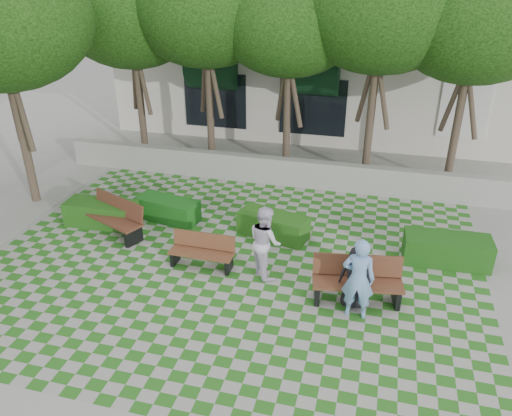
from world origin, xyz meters
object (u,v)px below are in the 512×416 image
(hedge_west, at_px, (102,213))
(person_dark, at_px, (355,278))
(hedge_east, at_px, (447,250))
(person_blue, at_px, (358,279))
(bench_mid, at_px, (202,252))
(hedge_midright, at_px, (273,225))
(hedge_midleft, at_px, (168,209))
(person_white, at_px, (265,241))
(bench_east, at_px, (357,281))
(bench_west, at_px, (114,217))

(hedge_west, bearing_deg, person_dark, -15.15)
(hedge_east, bearing_deg, person_dark, -131.73)
(hedge_east, bearing_deg, person_blue, -126.98)
(bench_mid, bearing_deg, person_dark, -9.54)
(hedge_midright, relative_size, hedge_midleft, 1.03)
(person_white, bearing_deg, hedge_west, 37.91)
(hedge_west, bearing_deg, hedge_midright, 6.82)
(hedge_west, height_order, person_white, person_white)
(bench_mid, xyz_separation_m, person_dark, (3.69, -0.65, 0.32))
(hedge_midleft, xyz_separation_m, person_white, (3.37, -1.99, 0.56))
(hedge_west, distance_m, person_blue, 7.62)
(hedge_east, distance_m, person_blue, 3.36)
(bench_east, bearing_deg, bench_mid, 163.95)
(person_blue, xyz_separation_m, person_white, (-2.21, 1.04, -0.04))
(hedge_midleft, xyz_separation_m, person_dark, (5.51, -2.70, 0.40))
(hedge_midright, bearing_deg, person_white, -83.12)
(bench_west, bearing_deg, hedge_midright, 35.79)
(bench_west, relative_size, person_white, 1.15)
(hedge_midright, distance_m, person_dark, 3.47)
(bench_east, xyz_separation_m, person_white, (-2.18, 0.49, 0.39))
(bench_mid, relative_size, hedge_east, 0.77)
(hedge_west, distance_m, person_white, 5.22)
(hedge_east, xyz_separation_m, person_dark, (-2.07, -2.32, 0.36))
(bench_mid, bearing_deg, hedge_midright, 54.89)
(hedge_west, relative_size, person_white, 1.12)
(hedge_midleft, distance_m, hedge_west, 1.84)
(hedge_east, distance_m, hedge_midleft, 7.59)
(bench_west, distance_m, person_blue, 6.91)
(hedge_midright, height_order, hedge_west, hedge_west)
(hedge_midleft, bearing_deg, person_dark, -26.12)
(person_dark, bearing_deg, hedge_midleft, -28.54)
(hedge_midright, bearing_deg, hedge_west, -173.18)
(hedge_west, bearing_deg, hedge_east, 2.34)
(bench_west, height_order, hedge_east, bench_west)
(hedge_midleft, bearing_deg, hedge_east, -2.85)
(bench_east, distance_m, person_dark, 0.32)
(person_white, bearing_deg, bench_east, -141.09)
(bench_east, xyz_separation_m, bench_west, (-6.61, 1.35, -0.00))
(person_white, bearing_deg, bench_mid, 53.93)
(hedge_east, distance_m, person_white, 4.53)
(bench_east, xyz_separation_m, hedge_east, (2.02, 2.10, -0.13))
(hedge_midleft, xyz_separation_m, hedge_west, (-1.67, -0.76, 0.03))
(person_blue, distance_m, person_dark, 0.39)
(bench_east, bearing_deg, hedge_east, 36.60)
(person_dark, height_order, person_white, person_white)
(bench_west, height_order, hedge_west, bench_west)
(bench_east, height_order, bench_mid, bench_east)
(bench_east, distance_m, hedge_midleft, 6.09)
(person_dark, bearing_deg, hedge_west, -17.57)
(bench_mid, xyz_separation_m, hedge_east, (5.76, 1.67, -0.04))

